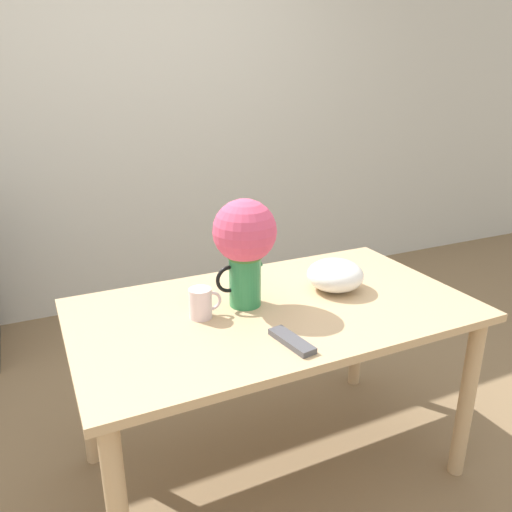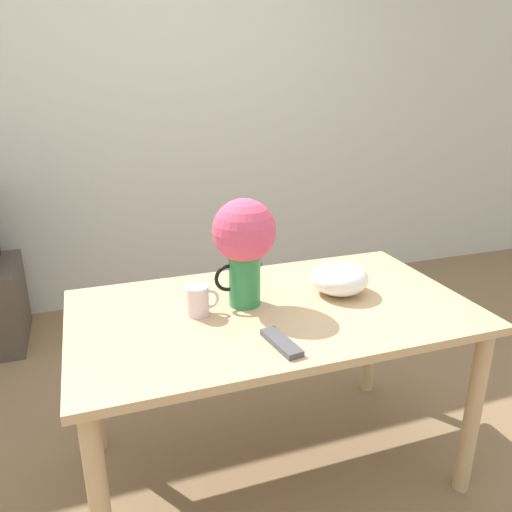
# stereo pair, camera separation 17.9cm
# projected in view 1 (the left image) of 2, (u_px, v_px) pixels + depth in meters

# --- Properties ---
(ground_plane) EXTENTS (12.00, 12.00, 0.00)m
(ground_plane) POSITION_uv_depth(u_px,v_px,m) (250.00, 457.00, 2.11)
(ground_plane) COLOR #7F6647
(wall_back) EXTENTS (8.00, 0.05, 2.60)m
(wall_back) POSITION_uv_depth(u_px,v_px,m) (133.00, 113.00, 3.19)
(wall_back) COLOR silver
(wall_back) RESTS_ON ground_plane
(table) EXTENTS (1.44, 0.82, 0.72)m
(table) POSITION_uv_depth(u_px,v_px,m) (274.00, 330.00, 1.85)
(table) COLOR tan
(table) RESTS_ON ground_plane
(flower_vase) EXTENTS (0.23, 0.23, 0.40)m
(flower_vase) POSITION_uv_depth(u_px,v_px,m) (245.00, 241.00, 1.75)
(flower_vase) COLOR #2D844C
(flower_vase) RESTS_ON table
(coffee_mug) EXTENTS (0.12, 0.08, 0.11)m
(coffee_mug) POSITION_uv_depth(u_px,v_px,m) (201.00, 303.00, 1.72)
(coffee_mug) COLOR silver
(coffee_mug) RESTS_ON table
(white_bowl) EXTENTS (0.22, 0.22, 0.12)m
(white_bowl) POSITION_uv_depth(u_px,v_px,m) (335.00, 275.00, 1.95)
(white_bowl) COLOR white
(white_bowl) RESTS_ON table
(remote_control) EXTENTS (0.08, 0.19, 0.02)m
(remote_control) POSITION_uv_depth(u_px,v_px,m) (292.00, 341.00, 1.56)
(remote_control) COLOR #4C4C51
(remote_control) RESTS_ON table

